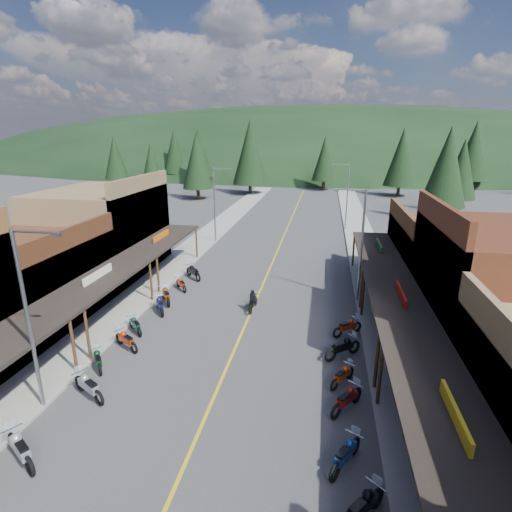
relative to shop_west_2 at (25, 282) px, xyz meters
The scene contains 42 objects.
ground 14.09m from the shop_west_2, ahead, with size 220.00×220.00×0.00m, color #38383A.
centerline 23.03m from the shop_west_2, 53.07° to the left, with size 0.15×90.00×0.01m, color gold.
sidewalk_west 19.14m from the shop_west_2, 74.56° to the left, with size 3.40×94.00×0.15m, color gray.
sidewalk_east 29.07m from the shop_west_2, 39.18° to the left, with size 3.40×94.00×0.15m, color gray.
shop_west_2 is the anchor object (origin of this frame).
shop_west_3 9.65m from the shop_west_2, 90.18° to the left, with size 10.90×10.20×8.20m.
shop_east_2 27.55m from the shop_west_2, ahead, with size 10.90×9.00×8.20m.
shop_east_3 29.13m from the shop_west_2, 19.24° to the left, with size 10.90×10.20×6.20m.
streetlight_0 10.45m from the shop_west_2, 48.55° to the right, with size 2.16×0.18×8.00m.
streetlight_1 21.50m from the shop_west_2, 71.48° to the left, with size 2.16×0.18×8.00m.
streetlight_2 21.73m from the shop_west_2, 16.92° to the left, with size 2.16×0.18×8.00m.
streetlight_3 35.12m from the shop_west_2, 53.81° to the left, with size 2.16×0.18×8.00m.
ridge_hill 134.03m from the shop_west_2, 84.11° to the left, with size 310.00×140.00×60.00m, color black.
pine_0 65.88m from the shop_west_2, 113.52° to the left, with size 5.04×5.04×11.00m.
pine_1 69.22m from the shop_west_2, 98.53° to the left, with size 5.88×5.88×12.50m.
pine_2 56.69m from the shop_west_2, 86.19° to the left, with size 6.72×6.72×14.00m.
pine_3 66.82m from the shop_west_2, 74.57° to the left, with size 5.04×5.04×11.00m.
pine_4 66.55m from the shop_west_2, 61.42° to the left, with size 5.88×5.88×12.50m.
pine_5 85.16m from the shop_west_2, 55.81° to the left, with size 6.72×6.72×14.00m.
pine_7 76.65m from the shop_west_2, 103.80° to the left, with size 5.88×5.88×12.50m.
pine_8 39.33m from the shop_west_2, 102.15° to the left, with size 4.48×4.48×10.00m.
pine_9 57.58m from the shop_west_2, 48.91° to the left, with size 4.93×4.93×10.80m.
pine_10 48.67m from the shop_west_2, 95.02° to the left, with size 5.38×5.38×11.60m.
pine_11 49.79m from the shop_west_2, 47.08° to the left, with size 5.82×5.82×12.40m.
bike_west_4 13.34m from the shop_west_2, 53.07° to the right, with size 0.78×2.33×1.33m, color #9B9BA0, non-canonical shape.
bike_west_5 10.82m from the shop_west_2, 39.28° to the right, with size 0.77×2.30×1.32m, color gray, non-canonical shape.
bike_west_6 8.87m from the shop_west_2, 31.46° to the right, with size 0.64×1.91×1.09m, color #0A3616, non-canonical shape.
bike_west_7 8.47m from the shop_west_2, 17.52° to the right, with size 0.70×2.09×1.19m, color #B1300C, non-canonical shape.
bike_west_8 7.77m from the shop_west_2, ahead, with size 0.63×1.90×1.09m, color #0D432B, non-canonical shape.
bike_west_9 8.38m from the shop_west_2, 15.99° to the left, with size 0.70×2.11×1.20m, color navy, non-canonical shape.
bike_west_10 8.74m from the shop_west_2, 26.61° to the left, with size 0.75×2.26×1.29m, color #99370A, non-canonical shape.
bike_west_11 10.24m from the shop_west_2, 38.80° to the left, with size 0.63×1.88×1.07m, color #AC2E0C, non-canonical shape.
bike_west_12 12.01m from the shop_west_2, 47.92° to the left, with size 0.77×2.32×1.33m, color black, non-canonical shape.
bike_east_4 22.69m from the shop_west_2, 28.65° to the right, with size 0.73×2.19×1.25m, color black, non-canonical shape.
bike_east_5 21.40m from the shop_west_2, 24.27° to the right, with size 0.72×2.15×1.23m, color navy, non-canonical shape.
bike_east_6 20.48m from the shop_west_2, 16.03° to the right, with size 0.72×2.16×1.23m, color maroon, non-canonical shape.
bike_east_7 19.95m from the shop_west_2, 10.99° to the right, with size 0.62×1.87×1.07m, color #B13C0C, non-canonical shape.
bike_east_8 19.71m from the shop_west_2, ahead, with size 0.77×2.31×1.32m, color black, non-canonical shape.
bike_east_9 20.07m from the shop_west_2, ahead, with size 0.69×2.06×1.18m, color #BB360D, non-canonical shape.
rider_on_bike 14.46m from the shop_west_2, 15.05° to the left, with size 0.79×2.04×1.53m.
pedestrian_east_a 22.98m from the shop_west_2, 17.01° to the right, with size 0.59×0.39×1.62m, color #231D2C.
pedestrian_east_b 23.39m from the shop_west_2, 20.92° to the left, with size 0.79×0.46×1.63m, color brown.
Camera 1 is at (4.50, -18.84, 11.43)m, focal length 28.00 mm.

